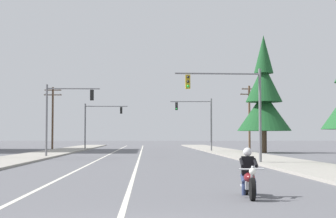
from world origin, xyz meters
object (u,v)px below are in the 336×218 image
Objects in this scene: utility_pole_right_far at (249,116)px; conifer_tree_right_verge_far at (264,99)px; traffic_signal_near_right at (235,100)px; traffic_signal_mid_left at (98,119)px; utility_pole_left_far at (53,115)px; traffic_signal_mid_right at (199,117)px; traffic_signal_near_left at (62,109)px; motorcycle_with_rider at (249,177)px.

conifer_tree_right_verge_far is (0.09, -7.81, 1.54)m from utility_pole_right_far.
traffic_signal_mid_left is (-12.26, 38.04, 0.01)m from traffic_signal_near_right.
utility_pole_left_far is at bearing 149.50° from conifer_tree_right_verge_far.
utility_pole_right_far is at bearing -15.79° from utility_pole_left_far.
utility_pole_left_far is (-18.33, 38.22, 0.45)m from traffic_signal_near_right.
traffic_signal_near_right is 1.00× the size of traffic_signal_mid_right.
conifer_tree_right_verge_far is (19.96, 11.92, 1.81)m from traffic_signal_near_left.
traffic_signal_mid_left is at bearing 99.53° from motorcycle_with_rider.
traffic_signal_near_left is 26.71m from traffic_signal_mid_left.
traffic_signal_near_left is 0.77× the size of utility_pole_right_far.
motorcycle_with_rider is 43.31m from conifer_tree_right_verge_far.
traffic_signal_near_right and traffic_signal_near_left have the same top height.
motorcycle_with_rider is 0.35× the size of traffic_signal_near_right.
traffic_signal_near_right is at bearing -41.32° from traffic_signal_near_left.
utility_pole_right_far reaches higher than traffic_signal_near_left.
conifer_tree_right_verge_far is (25.40, -14.97, 1.30)m from utility_pole_left_far.
motorcycle_with_rider is 0.26× the size of utility_pole_left_far.
traffic_signal_near_left is 21.13m from traffic_signal_mid_right.
traffic_signal_near_right is at bearing -102.66° from utility_pole_right_far.
traffic_signal_near_right is 39.97m from traffic_signal_mid_left.
motorcycle_with_rider is at bearing -74.66° from utility_pole_left_far.
traffic_signal_mid_left is at bearing 140.91° from traffic_signal_mid_right.
conifer_tree_right_verge_far is (9.81, 41.85, 5.31)m from motorcycle_with_rider.
traffic_signal_mid_right is (3.20, 46.31, 3.51)m from motorcycle_with_rider.
utility_pole_right_far is at bearing -19.95° from traffic_signal_mid_left.
traffic_signal_near_right is at bearing -64.37° from utility_pole_left_far.
traffic_signal_near_left is 28.00m from utility_pole_right_far.
utility_pole_left_far is at bearing 178.34° from traffic_signal_mid_left.
motorcycle_with_rider is at bearing -71.27° from traffic_signal_near_left.
traffic_signal_mid_left is at bearing 160.05° from utility_pole_right_far.
traffic_signal_near_left and traffic_signal_mid_right have the same top height.
utility_pole_right_far is at bearing 77.34° from traffic_signal_near_right.
utility_pole_right_far reaches higher than motorcycle_with_rider.
traffic_signal_near_right and traffic_signal_mid_left have the same top height.
conifer_tree_right_verge_far is at bearing -37.43° from traffic_signal_mid_left.
utility_pole_left_far reaches higher than traffic_signal_near_right.
utility_pole_left_far is (-6.08, 0.18, 0.44)m from traffic_signal_mid_left.
utility_pole_left_far reaches higher than traffic_signal_near_left.
utility_pole_left_far reaches higher than utility_pole_right_far.
conifer_tree_right_verge_far is at bearing -30.50° from utility_pole_left_far.
traffic_signal_mid_right is at bearing 145.99° from conifer_tree_right_verge_far.
traffic_signal_near_right is 1.00× the size of traffic_signal_near_left.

